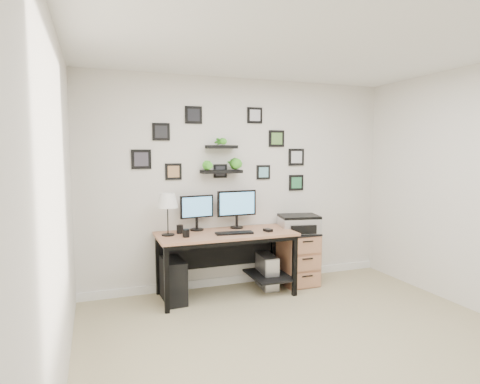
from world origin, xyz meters
name	(u,v)px	position (x,y,z in m)	size (l,w,h in m)	color
room	(242,279)	(0.00, 1.98, 0.05)	(4.00, 4.00, 4.00)	tan
desk	(228,242)	(-0.30, 1.67, 0.63)	(1.60, 0.70, 0.75)	#AD7452
monitor_left	(197,210)	(-0.62, 1.87, 1.00)	(0.41, 0.18, 0.42)	black
monitor_right	(237,206)	(-0.12, 1.84, 1.03)	(0.51, 0.17, 0.47)	black
keyboard	(234,233)	(-0.27, 1.53, 0.76)	(0.43, 0.14, 0.02)	black
mouse	(268,230)	(0.15, 1.52, 0.77)	(0.07, 0.11, 0.03)	black
table_lamp	(167,202)	(-1.00, 1.71, 1.14)	(0.24, 0.24, 0.48)	black
mug	(186,233)	(-0.83, 1.54, 0.79)	(0.08, 0.08, 0.09)	black
pen_cup	(180,229)	(-0.85, 1.77, 0.80)	(0.08, 0.08, 0.10)	black
pc_tower_black	(173,280)	(-0.96, 1.65, 0.24)	(0.22, 0.48, 0.48)	black
pc_tower_grey	(267,271)	(0.23, 1.71, 0.20)	(0.22, 0.43, 0.41)	gray
file_cabinet	(297,258)	(0.66, 1.72, 0.34)	(0.43, 0.53, 0.67)	#AD7452
printer	(299,224)	(0.67, 1.71, 0.78)	(0.54, 0.46, 0.22)	silver
wall_decor	(225,155)	(-0.25, 1.93, 1.66)	(2.23, 0.18, 1.07)	black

